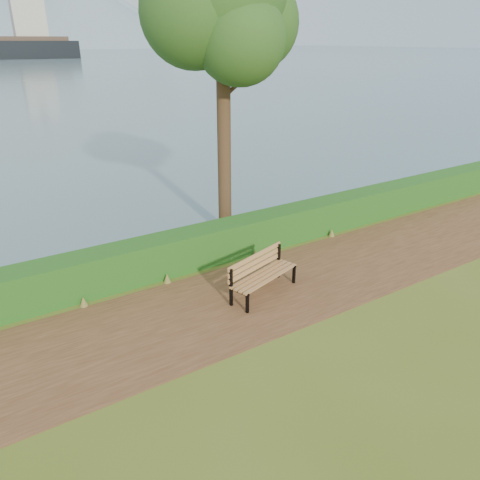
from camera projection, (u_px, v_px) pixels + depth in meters
ground at (248, 306)px, 10.82m from camera, size 140.00×140.00×0.00m
path at (241, 300)px, 11.05m from camera, size 40.00×3.40×0.01m
hedge at (195, 248)px, 12.63m from camera, size 32.00×0.85×1.00m
bench at (261, 272)px, 11.16m from camera, size 2.05×1.12×0.99m
tree at (222, 6)px, 12.44m from camera, size 4.54×3.82×8.74m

